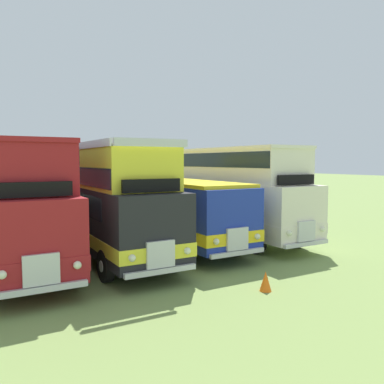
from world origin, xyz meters
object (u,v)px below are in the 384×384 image
Objects in this scene: bus_seventh_in_row at (102,197)px; bus_ninth_in_row at (223,188)px; bus_eighth_in_row at (170,206)px; bus_sixth_in_row at (15,198)px; cone_near_end at (266,281)px.

bus_seventh_in_row is 6.67m from bus_ninth_in_row.
bus_sixth_in_row is at bearing -178.57° from bus_eighth_in_row.
bus_ninth_in_row is (9.96, 0.58, 0.00)m from bus_sixth_in_row.
bus_eighth_in_row is 0.91× the size of bus_ninth_in_row.
bus_seventh_in_row reaches higher than bus_ninth_in_row.
bus_sixth_in_row is 0.99× the size of bus_seventh_in_row.
bus_ninth_in_row is at bearing 3.31° from bus_sixth_in_row.
bus_ninth_in_row is at bearing 62.53° from cone_near_end.
bus_seventh_in_row is (3.32, -0.04, -0.11)m from bus_sixth_in_row.
cone_near_end is at bearing -117.47° from bus_ninth_in_row.
cone_near_end is at bearing -70.81° from bus_seventh_in_row.
bus_seventh_in_row is at bearing 109.19° from cone_near_end.
bus_sixth_in_row is 9.97m from bus_ninth_in_row.
bus_seventh_in_row is 19.01× the size of cone_near_end.
bus_sixth_in_row is 18.88× the size of cone_near_end.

